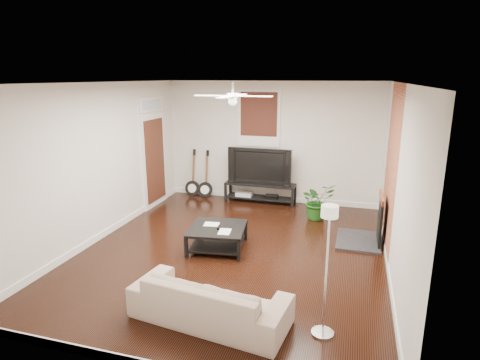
# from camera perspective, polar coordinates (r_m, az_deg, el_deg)

# --- Properties ---
(room) EXTENTS (5.01, 6.01, 2.81)m
(room) POSITION_cam_1_polar(r_m,az_deg,el_deg) (6.48, -1.00, 1.28)
(room) COLOR black
(room) RESTS_ON ground
(brick_accent) EXTENTS (0.02, 2.20, 2.80)m
(brick_accent) POSITION_cam_1_polar(r_m,az_deg,el_deg) (7.20, 20.81, 1.68)
(brick_accent) COLOR #A24734
(brick_accent) RESTS_ON floor
(fireplace) EXTENTS (0.80, 1.10, 0.92)m
(fireplace) POSITION_cam_1_polar(r_m,az_deg,el_deg) (7.43, 17.94, -5.24)
(fireplace) COLOR black
(fireplace) RESTS_ON floor
(window_back) EXTENTS (1.00, 0.06, 1.30)m
(window_back) POSITION_cam_1_polar(r_m,az_deg,el_deg) (9.29, 2.71, 8.78)
(window_back) COLOR #39140F
(window_back) RESTS_ON wall_back
(door_left) EXTENTS (0.08, 1.00, 2.50)m
(door_left) POSITION_cam_1_polar(r_m,az_deg,el_deg) (9.18, -12.23, 3.97)
(door_left) COLOR white
(door_left) RESTS_ON wall_left
(tv_stand) EXTENTS (1.66, 0.44, 0.46)m
(tv_stand) POSITION_cam_1_polar(r_m,az_deg,el_deg) (9.42, 2.91, -1.81)
(tv_stand) COLOR black
(tv_stand) RESTS_ON floor
(tv) EXTENTS (1.48, 0.19, 0.85)m
(tv) POSITION_cam_1_polar(r_m,az_deg,el_deg) (9.28, 2.99, 2.12)
(tv) COLOR black
(tv) RESTS_ON tv_stand
(coffee_table) EXTENTS (1.05, 1.05, 0.39)m
(coffee_table) POSITION_cam_1_polar(r_m,az_deg,el_deg) (6.95, -3.24, -8.26)
(coffee_table) COLOR black
(coffee_table) RESTS_ON floor
(sofa) EXTENTS (2.02, 1.01, 0.56)m
(sofa) POSITION_cam_1_polar(r_m,az_deg,el_deg) (5.04, -4.36, -16.65)
(sofa) COLOR tan
(sofa) RESTS_ON floor
(floor_lamp) EXTENTS (0.29, 0.29, 1.58)m
(floor_lamp) POSITION_cam_1_polar(r_m,az_deg,el_deg) (4.63, 12.23, -12.80)
(floor_lamp) COLOR white
(floor_lamp) RESTS_ON floor
(potted_plant) EXTENTS (0.92, 0.91, 0.77)m
(potted_plant) POSITION_cam_1_polar(r_m,az_deg,el_deg) (8.43, 11.02, -2.96)
(potted_plant) COLOR #1C5317
(potted_plant) RESTS_ON floor
(guitar_left) EXTENTS (0.38, 0.28, 1.18)m
(guitar_left) POSITION_cam_1_polar(r_m,az_deg,el_deg) (9.83, -6.89, 0.97)
(guitar_left) COLOR black
(guitar_left) RESTS_ON floor
(guitar_right) EXTENTS (0.40, 0.32, 1.18)m
(guitar_right) POSITION_cam_1_polar(r_m,az_deg,el_deg) (9.67, -5.05, 0.80)
(guitar_right) COLOR black
(guitar_right) RESTS_ON floor
(ceiling_fan) EXTENTS (1.24, 1.24, 0.32)m
(ceiling_fan) POSITION_cam_1_polar(r_m,az_deg,el_deg) (6.31, -1.04, 11.95)
(ceiling_fan) COLOR white
(ceiling_fan) RESTS_ON ceiling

